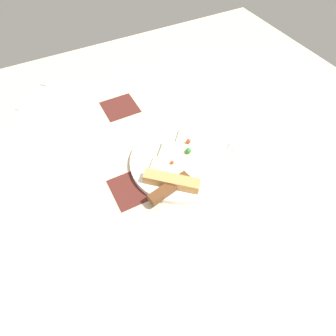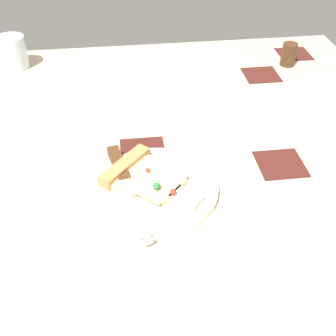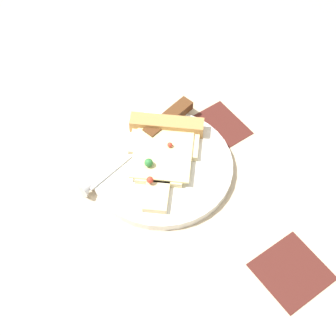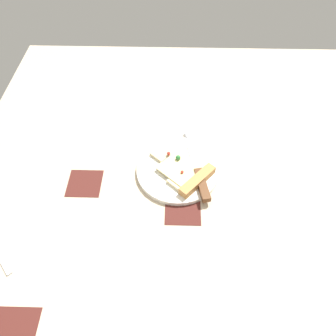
% 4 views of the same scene
% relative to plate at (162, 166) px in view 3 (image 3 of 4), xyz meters
% --- Properties ---
extents(ground_plane, '(1.27, 1.27, 0.03)m').
position_rel_plate_xyz_m(ground_plane, '(-0.01, -0.04, -0.02)').
color(ground_plane, '#C6B293').
rests_on(ground_plane, ground).
extents(plate, '(0.22, 0.22, 0.01)m').
position_rel_plate_xyz_m(plate, '(0.00, 0.00, 0.00)').
color(plate, white).
rests_on(plate, ground_plane).
extents(pizza_slice, '(0.17, 0.18, 0.03)m').
position_rel_plate_xyz_m(pizza_slice, '(-0.02, -0.02, 0.01)').
color(pizza_slice, beige).
rests_on(pizza_slice, plate).
extents(knife, '(0.24, 0.07, 0.02)m').
position_rel_plate_xyz_m(knife, '(-0.01, -0.05, 0.01)').
color(knife, silver).
rests_on(knife, plate).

